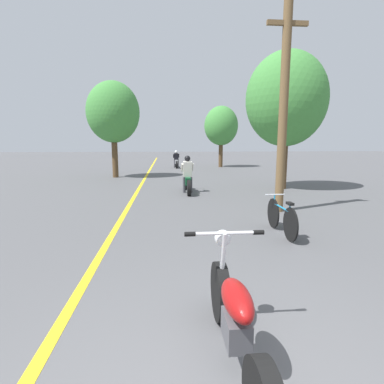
{
  "coord_description": "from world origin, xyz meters",
  "views": [
    {
      "loc": [
        -0.53,
        -1.63,
        1.96
      ],
      "look_at": [
        0.01,
        4.66,
        0.9
      ],
      "focal_mm": 28.0,
      "sensor_mm": 36.0,
      "label": 1
    }
  ],
  "objects_px": {
    "utility_pole": "(283,107)",
    "roadside_tree_right_far": "(221,126)",
    "motorcycle_foreground": "(235,320)",
    "bicycle_parked": "(281,217)",
    "roadside_tree_right_near": "(286,100)",
    "motorcycle_rider_far": "(176,161)",
    "motorcycle_rider_lead": "(188,179)",
    "roadside_tree_left": "(113,113)"
  },
  "relations": [
    {
      "from": "utility_pole",
      "to": "roadside_tree_right_far",
      "type": "bearing_deg",
      "value": 85.88
    },
    {
      "from": "motorcycle_foreground",
      "to": "bicycle_parked",
      "type": "xyz_separation_m",
      "value": [
        1.86,
        3.71,
        -0.07
      ]
    },
    {
      "from": "utility_pole",
      "to": "roadside_tree_right_far",
      "type": "relative_size",
      "value": 1.19
    },
    {
      "from": "roadside_tree_right_near",
      "to": "motorcycle_foreground",
      "type": "bearing_deg",
      "value": -113.63
    },
    {
      "from": "utility_pole",
      "to": "motorcycle_foreground",
      "type": "height_order",
      "value": "utility_pole"
    },
    {
      "from": "roadside_tree_right_far",
      "to": "motorcycle_foreground",
      "type": "height_order",
      "value": "roadside_tree_right_far"
    },
    {
      "from": "roadside_tree_right_far",
      "to": "motorcycle_foreground",
      "type": "xyz_separation_m",
      "value": [
        -3.72,
        -21.17,
        -2.75
      ]
    },
    {
      "from": "utility_pole",
      "to": "motorcycle_foreground",
      "type": "relative_size",
      "value": 2.59
    },
    {
      "from": "motorcycle_rider_far",
      "to": "motorcycle_rider_lead",
      "type": "bearing_deg",
      "value": -89.8
    },
    {
      "from": "roadside_tree_left",
      "to": "roadside_tree_right_near",
      "type": "bearing_deg",
      "value": -31.86
    },
    {
      "from": "bicycle_parked",
      "to": "motorcycle_rider_far",
      "type": "bearing_deg",
      "value": 95.54
    },
    {
      "from": "roadside_tree_right_far",
      "to": "motorcycle_rider_far",
      "type": "distance_m",
      "value": 4.44
    },
    {
      "from": "motorcycle_rider_lead",
      "to": "bicycle_parked",
      "type": "relative_size",
      "value": 1.26
    },
    {
      "from": "roadside_tree_right_near",
      "to": "motorcycle_rider_lead",
      "type": "relative_size",
      "value": 2.68
    },
    {
      "from": "roadside_tree_right_near",
      "to": "roadside_tree_left",
      "type": "relative_size",
      "value": 1.07
    },
    {
      "from": "bicycle_parked",
      "to": "motorcycle_foreground",
      "type": "bearing_deg",
      "value": -116.69
    },
    {
      "from": "utility_pole",
      "to": "motorcycle_rider_far",
      "type": "distance_m",
      "value": 15.43
    },
    {
      "from": "roadside_tree_right_near",
      "to": "motorcycle_rider_lead",
      "type": "bearing_deg",
      "value": -170.84
    },
    {
      "from": "bicycle_parked",
      "to": "utility_pole",
      "type": "bearing_deg",
      "value": 70.29
    },
    {
      "from": "utility_pole",
      "to": "motorcycle_rider_lead",
      "type": "distance_m",
      "value": 4.78
    },
    {
      "from": "motorcycle_foreground",
      "to": "motorcycle_rider_far",
      "type": "xyz_separation_m",
      "value": [
        0.2,
        20.86,
        0.07
      ]
    },
    {
      "from": "utility_pole",
      "to": "roadside_tree_right_near",
      "type": "height_order",
      "value": "utility_pole"
    },
    {
      "from": "roadside_tree_right_near",
      "to": "motorcycle_foreground",
      "type": "xyz_separation_m",
      "value": [
        -4.33,
        -9.89,
        -3.23
      ]
    },
    {
      "from": "motorcycle_rider_lead",
      "to": "motorcycle_rider_far",
      "type": "distance_m",
      "value": 11.63
    },
    {
      "from": "utility_pole",
      "to": "roadside_tree_left",
      "type": "relative_size",
      "value": 1.08
    },
    {
      "from": "roadside_tree_left",
      "to": "motorcycle_rider_far",
      "type": "bearing_deg",
      "value": 59.55
    },
    {
      "from": "utility_pole",
      "to": "motorcycle_foreground",
      "type": "bearing_deg",
      "value": -114.25
    },
    {
      "from": "motorcycle_foreground",
      "to": "roadside_tree_right_far",
      "type": "bearing_deg",
      "value": 80.03
    },
    {
      "from": "roadside_tree_right_near",
      "to": "roadside_tree_left",
      "type": "distance_m",
      "value": 9.12
    },
    {
      "from": "roadside_tree_right_near",
      "to": "motorcycle_foreground",
      "type": "distance_m",
      "value": 11.27
    },
    {
      "from": "bicycle_parked",
      "to": "roadside_tree_right_near",
      "type": "bearing_deg",
      "value": 68.28
    },
    {
      "from": "roadside_tree_right_near",
      "to": "roadside_tree_right_far",
      "type": "distance_m",
      "value": 11.3
    },
    {
      "from": "roadside_tree_right_far",
      "to": "bicycle_parked",
      "type": "bearing_deg",
      "value": -96.07
    },
    {
      "from": "roadside_tree_right_far",
      "to": "motorcycle_rider_far",
      "type": "xyz_separation_m",
      "value": [
        -3.52,
        -0.31,
        -2.68
      ]
    },
    {
      "from": "utility_pole",
      "to": "roadside_tree_left",
      "type": "bearing_deg",
      "value": 124.14
    },
    {
      "from": "roadside_tree_right_near",
      "to": "bicycle_parked",
      "type": "distance_m",
      "value": 7.43
    },
    {
      "from": "motorcycle_rider_lead",
      "to": "bicycle_parked",
      "type": "xyz_separation_m",
      "value": [
        1.62,
        -5.53,
        -0.17
      ]
    },
    {
      "from": "roadside_tree_right_far",
      "to": "bicycle_parked",
      "type": "distance_m",
      "value": 17.78
    },
    {
      "from": "roadside_tree_right_far",
      "to": "roadside_tree_left",
      "type": "bearing_deg",
      "value": -137.85
    },
    {
      "from": "motorcycle_foreground",
      "to": "bicycle_parked",
      "type": "height_order",
      "value": "motorcycle_foreground"
    },
    {
      "from": "motorcycle_rider_lead",
      "to": "roadside_tree_right_far",
      "type": "bearing_deg",
      "value": 73.74
    },
    {
      "from": "roadside_tree_right_far",
      "to": "motorcycle_rider_lead",
      "type": "relative_size",
      "value": 2.27
    }
  ]
}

